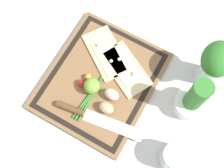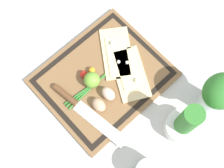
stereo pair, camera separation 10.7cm
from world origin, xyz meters
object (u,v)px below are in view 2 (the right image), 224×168
object	(u,v)px
pizza_slice_near	(117,54)
cherry_tomato_red	(84,74)
pizza_slice_far	(130,73)
cherry_tomato_yellow	(92,70)
egg_pink	(108,94)
herb_pot	(184,124)
egg_brown	(99,105)
herb_glass	(218,94)
knife	(77,105)
lime	(92,80)

from	to	relation	value
pizza_slice_near	cherry_tomato_red	bearing A→B (deg)	-7.46
pizza_slice_far	cherry_tomato_yellow	xyz separation A→B (m)	(0.09, -0.10, 0.01)
egg_pink	herb_pot	world-z (taller)	herb_pot
egg_brown	herb_pot	distance (m)	0.29
egg_brown	herb_glass	bearing A→B (deg)	138.99
pizza_slice_far	cherry_tomato_red	world-z (taller)	cherry_tomato_red
cherry_tomato_red	cherry_tomato_yellow	bearing A→B (deg)	165.65
pizza_slice_near	knife	bearing A→B (deg)	11.66
pizza_slice_near	lime	size ratio (longest dim) A/B	3.99
herb_pot	egg_brown	bearing A→B (deg)	-57.49
lime	cherry_tomato_yellow	xyz separation A→B (m)	(-0.03, -0.03, -0.02)
egg_brown	cherry_tomato_yellow	xyz separation A→B (m)	(-0.07, -0.11, -0.01)
egg_pink	cherry_tomato_red	bearing A→B (deg)	-83.08
knife	herb_pot	distance (m)	0.36
pizza_slice_near	lime	distance (m)	0.14
knife	herb_glass	xyz separation A→B (m)	(-0.33, 0.30, 0.10)
lime	cherry_tomato_red	world-z (taller)	lime
lime	herb_glass	world-z (taller)	herb_glass
lime	cherry_tomato_yellow	distance (m)	0.04
egg_brown	lime	bearing A→B (deg)	-116.34
cherry_tomato_yellow	herb_glass	distance (m)	0.43
cherry_tomato_red	pizza_slice_far	bearing A→B (deg)	140.40
cherry_tomato_yellow	pizza_slice_far	bearing A→B (deg)	134.59
knife	herb_pot	size ratio (longest dim) A/B	1.48
pizza_slice_near	herb_glass	bearing A→B (deg)	106.84
egg_pink	herb_glass	size ratio (longest dim) A/B	0.26
pizza_slice_near	cherry_tomato_yellow	size ratio (longest dim) A/B	9.40
pizza_slice_near	knife	distance (m)	0.23
egg_brown	herb_pot	xyz separation A→B (m)	(-0.15, 0.24, 0.03)
lime	cherry_tomato_yellow	bearing A→B (deg)	-130.68
herb_glass	egg_pink	bearing A→B (deg)	-47.29
knife	pizza_slice_far	bearing A→B (deg)	170.09
cherry_tomato_red	pizza_slice_near	bearing A→B (deg)	172.54
lime	herb_glass	distance (m)	0.41
knife	lime	world-z (taller)	lime
lime	cherry_tomato_red	xyz separation A→B (m)	(0.00, -0.04, -0.01)
egg_pink	herb_glass	distance (m)	0.35
cherry_tomato_yellow	herb_pot	xyz separation A→B (m)	(-0.09, 0.35, 0.04)
pizza_slice_near	pizza_slice_far	bearing A→B (deg)	78.54
pizza_slice_far	cherry_tomato_red	xyz separation A→B (m)	(0.12, -0.10, 0.01)
pizza_slice_near	cherry_tomato_red	distance (m)	0.14
pizza_slice_near	pizza_slice_far	size ratio (longest dim) A/B	1.00
herb_pot	herb_glass	distance (m)	0.14
cherry_tomato_red	herb_pot	bearing A→B (deg)	108.08
herb_glass	pizza_slice_far	bearing A→B (deg)	-64.99
knife	egg_pink	size ratio (longest dim) A/B	5.85
pizza_slice_near	egg_pink	xyz separation A→B (m)	(0.13, 0.09, 0.01)
egg_brown	pizza_slice_near	bearing A→B (deg)	-150.51
egg_brown	lime	world-z (taller)	lime
egg_brown	egg_pink	size ratio (longest dim) A/B	1.00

